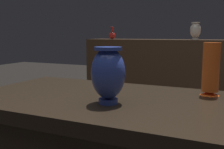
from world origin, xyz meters
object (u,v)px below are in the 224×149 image
Objects in this scene: vase_tall_behind at (211,70)px; shelf_vase_far_left at (112,35)px; vase_centerpiece at (108,73)px; shelf_vase_center at (195,30)px.

shelf_vase_far_left is (-1.37, 2.01, 0.13)m from vase_tall_behind.
vase_tall_behind is (0.32, 0.30, -0.01)m from vase_centerpiece.
shelf_vase_far_left is (-1.05, 2.31, 0.13)m from vase_centerpiece.
vase_centerpiece is 2.54m from shelf_vase_far_left.
vase_centerpiece is 0.95× the size of vase_tall_behind.
vase_centerpiece is 0.44m from vase_tall_behind.
shelf_vase_center is at bearing 90.34° from vase_centerpiece.
shelf_vase_far_left is 0.81× the size of shelf_vase_center.
shelf_vase_far_left is 1.05m from shelf_vase_center.
shelf_vase_center is at bearing -4.89° from shelf_vase_far_left.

